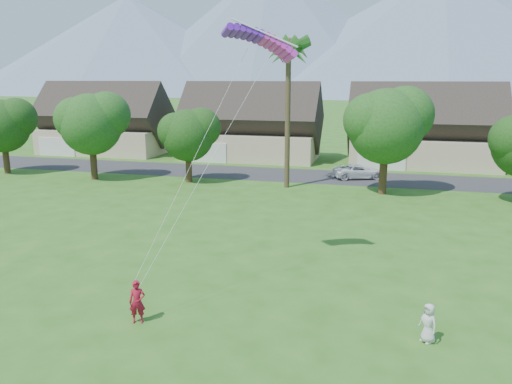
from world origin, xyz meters
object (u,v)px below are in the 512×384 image
(kite_flyer, at_px, (137,302))
(watcher, at_px, (428,323))
(parked_car, at_px, (359,171))
(parafoil_kite, at_px, (261,38))

(kite_flyer, distance_m, watcher, 10.77)
(parked_car, xyz_separation_m, parafoil_kite, (-3.43, -24.58, 10.27))
(parked_car, bearing_deg, kite_flyer, 146.94)
(watcher, distance_m, parked_car, 29.95)
(kite_flyer, relative_size, watcher, 1.17)
(watcher, height_order, parked_car, watcher)
(watcher, xyz_separation_m, parked_car, (-3.96, 29.69, -0.06))
(watcher, height_order, parafoil_kite, parafoil_kite)
(kite_flyer, bearing_deg, parafoil_kite, 42.49)
(kite_flyer, relative_size, parafoil_kite, 0.48)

